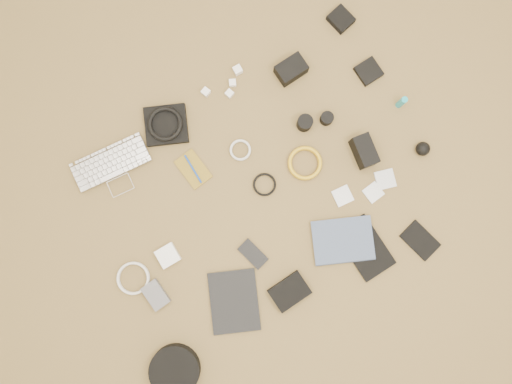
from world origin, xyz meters
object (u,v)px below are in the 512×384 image
phone (253,254)px  headphone_case (175,370)px  laptop (115,173)px  dslr_camera (291,70)px  tablet (234,301)px  paperback (345,263)px

phone → headphone_case: (-0.49, -0.25, 0.02)m
laptop → dslr_camera: (0.84, 0.03, 0.02)m
tablet → paperback: size_ratio=1.02×
headphone_case → tablet: bearing=20.1°
tablet → phone: size_ratio=2.07×
headphone_case → paperback: 0.80m
laptop → phone: 0.65m
tablet → headphone_case: headphone_case is taller
dslr_camera → tablet: size_ratio=0.48×
laptop → dslr_camera: size_ratio=2.66×
dslr_camera → phone: size_ratio=0.99×
dslr_camera → paperback: 0.82m
laptop → paperback: (0.65, -0.77, -0.00)m
phone → headphone_case: bearing=-169.3°
dslr_camera → tablet: (-0.66, -0.72, -0.03)m
headphone_case → laptop: bearing=79.3°
dslr_camera → headphone_case: dslr_camera is taller
phone → headphone_case: headphone_case is taller
laptop → dslr_camera: 0.84m
phone → paperback: 0.38m
dslr_camera → tablet: bearing=-137.3°
laptop → headphone_case: (-0.15, -0.81, 0.02)m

